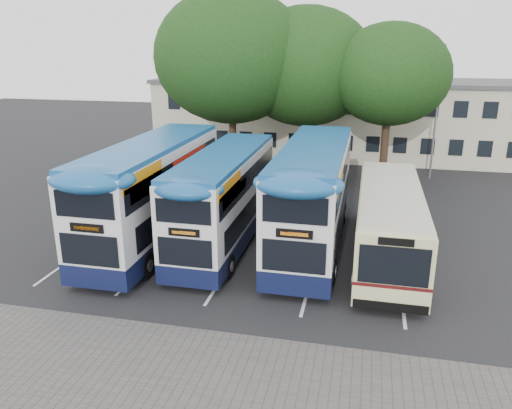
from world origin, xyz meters
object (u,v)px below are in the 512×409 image
object	(u,v)px
tree_right	(390,75)
bus_dd_right	(313,192)
tree_left	(232,57)
bus_dd_mid	(225,195)
bus_dd_left	(154,188)
bus_single	(389,219)
lamp_post	(437,105)
tree_mid	(306,67)

from	to	relation	value
tree_right	bus_dd_right	bearing A→B (deg)	-106.82
tree_left	bus_dd_mid	size ratio (longest dim) A/B	1.20
bus_dd_left	bus_single	distance (m)	10.74
bus_single	bus_dd_left	bearing A→B (deg)	-177.63
lamp_post	bus_dd_mid	size ratio (longest dim) A/B	0.87
tree_left	tree_mid	world-z (taller)	tree_left
bus_dd_mid	bus_dd_right	distance (m)	4.05
lamp_post	tree_right	world-z (taller)	tree_right
bus_dd_left	bus_dd_right	size ratio (longest dim) A/B	1.01
tree_right	tree_mid	bearing A→B (deg)	163.70
bus_dd_mid	bus_single	world-z (taller)	bus_dd_mid
tree_mid	bus_dd_left	xyz separation A→B (m)	(-5.21, -13.72, -4.90)
lamp_post	bus_single	xyz separation A→B (m)	(-3.27, -14.54, -3.30)
bus_dd_mid	bus_single	xyz separation A→B (m)	(7.39, 0.01, -0.61)
lamp_post	bus_dd_left	xyz separation A→B (m)	(-13.96, -14.98, -2.45)
bus_dd_mid	bus_dd_right	xyz separation A→B (m)	(4.00, 0.64, 0.22)
lamp_post	bus_dd_right	world-z (taller)	lamp_post
tree_mid	bus_dd_right	distance (m)	13.73
bus_dd_left	bus_dd_mid	bearing A→B (deg)	7.37
lamp_post	tree_mid	xyz separation A→B (m)	(-8.76, -1.26, 2.45)
lamp_post	tree_left	world-z (taller)	tree_left
tree_left	tree_right	distance (m)	10.24
tree_right	bus_dd_mid	world-z (taller)	tree_right
tree_mid	bus_dd_left	distance (m)	15.47
tree_mid	bus_dd_mid	distance (m)	14.37
bus_dd_left	bus_dd_mid	xyz separation A→B (m)	(3.31, 0.43, -0.23)
lamp_post	bus_single	distance (m)	15.26
lamp_post	tree_right	xyz separation A→B (m)	(-3.31, -2.85, 2.11)
tree_mid	bus_single	xyz separation A→B (m)	(5.49, -13.28, -5.74)
lamp_post	bus_dd_left	world-z (taller)	lamp_post
lamp_post	bus_dd_mid	distance (m)	18.23
lamp_post	tree_right	size ratio (longest dim) A/B	0.88
tree_right	bus_dd_left	bearing A→B (deg)	-131.29
tree_right	bus_dd_left	xyz separation A→B (m)	(-10.65, -12.13, -4.56)
tree_right	bus_dd_left	world-z (taller)	tree_right
bus_dd_right	bus_single	xyz separation A→B (m)	(3.39, -0.63, -0.83)
tree_mid	bus_dd_right	bearing A→B (deg)	-80.56
tree_left	bus_dd_right	distance (m)	14.25
bus_dd_left	bus_dd_mid	distance (m)	3.35
tree_mid	bus_dd_right	size ratio (longest dim) A/B	1.01
tree_mid	tree_left	bearing A→B (deg)	-162.94
bus_dd_mid	bus_dd_right	world-z (taller)	bus_dd_right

